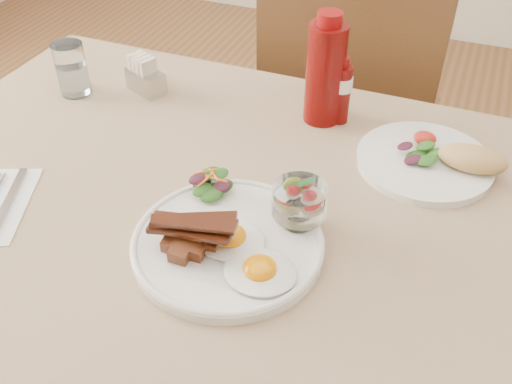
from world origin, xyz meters
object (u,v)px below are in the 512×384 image
object	(u,v)px
chair_far	(348,122)
fruit_cup	(299,201)
ketchup_bottle	(325,72)
hot_sauce_bottle	(342,91)
sugar_caddy	(145,77)
table	(254,253)
second_plate	(436,160)
main_plate	(228,244)
water_glass	(72,72)

from	to	relation	value
chair_far	fruit_cup	size ratio (longest dim) A/B	11.47
ketchup_bottle	hot_sauce_bottle	size ratio (longest dim) A/B	1.59
fruit_cup	sugar_caddy	size ratio (longest dim) A/B	0.87
hot_sauce_bottle	chair_far	bearing A→B (deg)	98.13
hot_sauce_bottle	sugar_caddy	bearing A→B (deg)	-174.74
table	second_plate	xyz separation A→B (m)	(0.24, 0.23, 0.10)
main_plate	water_glass	size ratio (longest dim) A/B	2.63
ketchup_bottle	chair_far	bearing A→B (deg)	92.85
water_glass	fruit_cup	bearing A→B (deg)	-21.95
fruit_cup	second_plate	bearing A→B (deg)	55.06
second_plate	sugar_caddy	bearing A→B (deg)	175.70
hot_sauce_bottle	water_glass	world-z (taller)	hot_sauce_bottle
table	fruit_cup	size ratio (longest dim) A/B	16.40
second_plate	fruit_cup	bearing A→B (deg)	-124.94
table	chair_far	world-z (taller)	chair_far
chair_far	ketchup_bottle	size ratio (longest dim) A/B	4.39
ketchup_bottle	hot_sauce_bottle	distance (m)	0.05
second_plate	water_glass	xyz separation A→B (m)	(-0.72, -0.02, 0.03)
main_plate	fruit_cup	size ratio (longest dim) A/B	3.45
fruit_cup	second_plate	size ratio (longest dim) A/B	0.32
main_plate	ketchup_bottle	xyz separation A→B (m)	(0.02, 0.39, 0.09)
main_plate	sugar_caddy	size ratio (longest dim) A/B	3.01
second_plate	ketchup_bottle	world-z (taller)	ketchup_bottle
main_plate	hot_sauce_bottle	world-z (taller)	hot_sauce_bottle
ketchup_bottle	fruit_cup	bearing A→B (deg)	-79.54
sugar_caddy	hot_sauce_bottle	bearing A→B (deg)	27.84
chair_far	ketchup_bottle	bearing A→B (deg)	-87.15
ketchup_bottle	water_glass	xyz separation A→B (m)	(-0.50, -0.09, -0.05)
second_plate	hot_sauce_bottle	bearing A→B (deg)	157.14
fruit_cup	second_plate	world-z (taller)	fruit_cup
table	ketchup_bottle	bearing A→B (deg)	86.62
sugar_caddy	fruit_cup	bearing A→B (deg)	-11.14
sugar_caddy	water_glass	size ratio (longest dim) A/B	0.87
fruit_cup	sugar_caddy	distance (m)	0.51
hot_sauce_bottle	table	bearing A→B (deg)	-99.34
hot_sauce_bottle	fruit_cup	bearing A→B (deg)	-85.43
chair_far	main_plate	size ratio (longest dim) A/B	3.32
hot_sauce_bottle	second_plate	bearing A→B (deg)	-22.86
main_plate	water_glass	bearing A→B (deg)	148.06
table	water_glass	bearing A→B (deg)	156.28
ketchup_bottle	hot_sauce_bottle	bearing A→B (deg)	8.17
table	hot_sauce_bottle	world-z (taller)	hot_sauce_bottle
table	sugar_caddy	world-z (taller)	sugar_caddy
table	ketchup_bottle	size ratio (longest dim) A/B	6.28
second_plate	hot_sauce_bottle	distance (m)	0.22
fruit_cup	table	bearing A→B (deg)	170.17
water_glass	ketchup_bottle	bearing A→B (deg)	10.49
hot_sauce_bottle	water_glass	xyz separation A→B (m)	(-0.53, -0.10, -0.02)
ketchup_bottle	second_plate	bearing A→B (deg)	-18.76
fruit_cup	main_plate	bearing A→B (deg)	-139.45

